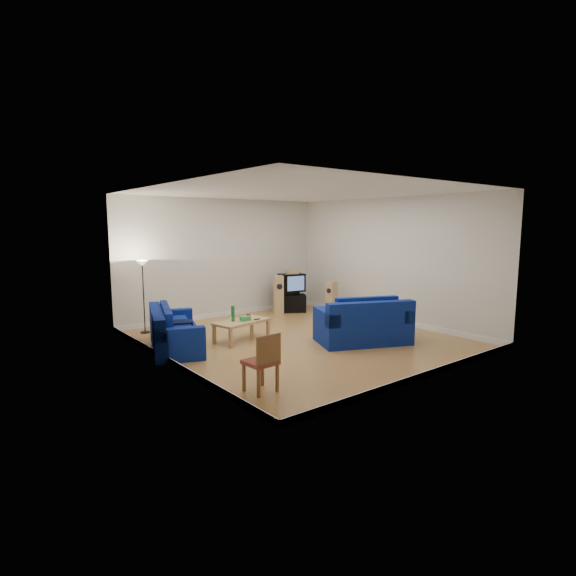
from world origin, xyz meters
TOP-DOWN VIEW (x-y plane):
  - room at (0.00, 0.00)m, footprint 6.01×6.51m
  - sofa_three_seat at (-2.51, 1.01)m, footprint 1.55×2.30m
  - sofa_loveseat at (0.89, -1.08)m, footprint 2.16×1.73m
  - coffee_table at (-1.05, 0.70)m, footprint 1.32×0.85m
  - bottle at (-1.24, 0.74)m, footprint 0.09×0.09m
  - tissue_box at (-1.00, 0.63)m, footprint 0.24×0.15m
  - red_canister at (-0.85, 0.72)m, footprint 0.11×0.11m
  - remote at (-0.73, 0.57)m, footprint 0.15×0.06m
  - tv_stand at (1.85, 2.60)m, footprint 0.93×0.82m
  - av_receiver at (1.85, 2.65)m, footprint 0.51×0.45m
  - television at (1.86, 2.60)m, footprint 0.74×0.60m
  - centre_speaker at (1.85, 2.55)m, footprint 0.38×0.27m
  - speaker_left at (1.37, 2.58)m, footprint 0.37×0.40m
  - speaker_right at (2.45, 1.54)m, footprint 0.32×0.27m
  - floor_lamp at (-2.45, 2.70)m, footprint 0.29×0.29m
  - dining_chair at (-2.45, -2.12)m, footprint 0.47×0.47m

SIDE VIEW (x-z plane):
  - tv_stand at x=1.85m, z-range 0.00..0.50m
  - sofa_three_seat at x=-2.51m, z-range -0.11..0.71m
  - sofa_loveseat at x=0.89m, z-range -0.11..0.83m
  - coffee_table at x=-1.05m, z-range 0.17..0.61m
  - remote at x=-0.73m, z-range 0.45..0.46m
  - speaker_right at x=2.45m, z-range 0.00..0.95m
  - tissue_box at x=-1.00m, z-range 0.45..0.54m
  - red_canister at x=-0.85m, z-range 0.45..0.57m
  - dining_chair at x=-2.45m, z-range 0.05..0.97m
  - speaker_left at x=1.37m, z-range 0.00..1.09m
  - av_receiver at x=1.85m, z-range 0.50..0.60m
  - bottle at x=-1.24m, z-range 0.45..0.78m
  - television at x=1.86m, z-range 0.60..1.11m
  - centre_speaker at x=1.85m, z-range 1.11..1.24m
  - floor_lamp at x=-2.45m, z-range 0.55..2.25m
  - room at x=0.00m, z-range -0.06..3.15m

